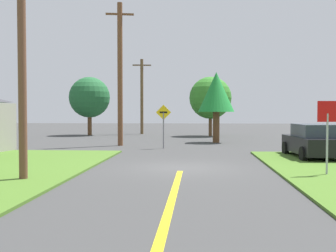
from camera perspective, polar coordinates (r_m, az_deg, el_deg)
ground_plane at (r=16.43m, az=1.81°, el=-5.73°), size 120.00×120.00×0.00m
lane_stripe_center at (r=8.58m, az=-0.32°, el=-12.91°), size 0.20×14.00×0.01m
stop_sign at (r=15.05m, az=21.04°, el=0.28°), size 0.70×0.16×2.57m
car_on_crossroad at (r=20.67m, az=19.35°, el=-2.00°), size 2.20×4.45×1.62m
utility_pole_near at (r=14.04m, az=-19.42°, el=9.67°), size 1.78×0.52×7.92m
utility_pole_mid at (r=27.08m, az=-6.60°, el=7.24°), size 1.79×0.43×9.17m
utility_pole_far at (r=40.63m, az=-3.61°, el=4.21°), size 1.80×0.37×7.29m
direction_sign at (r=24.70m, az=-0.63°, el=0.65°), size 0.91×0.08×2.61m
oak_tree_left at (r=39.22m, az=-10.73°, el=3.87°), size 3.77×3.77×5.40m
pine_tree_center at (r=29.65m, az=6.65°, el=4.55°), size 2.56×2.56×5.00m
oak_tree_right at (r=37.35m, az=5.84°, el=3.86°), size 3.77×3.77×5.31m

